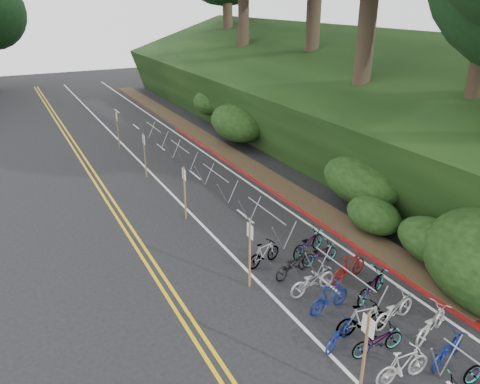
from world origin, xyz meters
name	(u,v)px	position (x,y,z in m)	size (l,w,h in m)	color
road_markings	(194,227)	(0.63, 10.10, 0.00)	(7.47, 80.00, 0.01)	gold
red_curb	(272,190)	(5.70, 12.00, 0.05)	(0.25, 28.00, 0.10)	maroon
embankment	(310,103)	(12.96, 19.04, 2.57)	(14.30, 48.14, 9.11)	black
bike_racks_rest	(216,178)	(3.00, 13.00, 0.85)	(1.14, 23.00, 1.17)	gray
signpost_near	(365,352)	(0.69, -0.57, 1.47)	(0.08, 0.40, 2.58)	brown
signposts_rest	(163,169)	(0.60, 14.00, 1.43)	(0.08, 18.40, 2.50)	brown
bike_front	(339,334)	(1.47, 1.23, 0.39)	(1.47, 0.51, 0.77)	navy
bike_valet	(376,311)	(3.06, 1.47, 0.47)	(3.30, 10.98, 1.06)	slate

